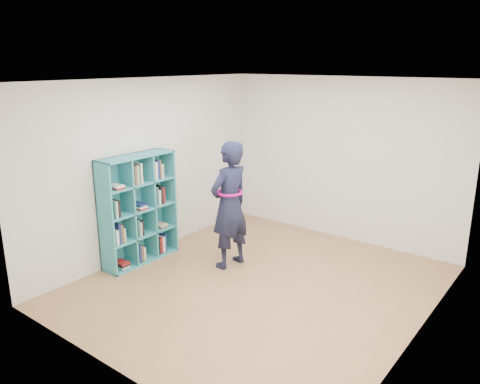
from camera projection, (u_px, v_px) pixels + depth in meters
The scene contains 9 objects.
floor at pixel (259, 285), 6.11m from camera, with size 4.50×4.50×0.00m, color #9A6A46.
ceiling at pixel (261, 81), 5.40m from camera, with size 4.50×4.50×0.00m, color white.
wall_left at pixel (150, 167), 6.93m from camera, with size 0.02×4.50×2.60m, color silver.
wall_right at pixel (426, 222), 4.58m from camera, with size 0.02×4.50×2.60m, color silver.
wall_back at pixel (341, 160), 7.47m from camera, with size 4.00×0.02×2.60m, color silver.
wall_front at pixel (109, 244), 4.04m from camera, with size 4.00×0.02×2.60m, color silver.
bookshelf at pixel (137, 210), 6.67m from camera, with size 0.34×1.18×1.57m.
person at pixel (229, 205), 6.47m from camera, with size 0.50×0.70×1.79m.
smartphone at pixel (227, 194), 6.58m from camera, with size 0.02×0.09×0.12m.
Camera 1 is at (3.20, -4.54, 2.83)m, focal length 35.00 mm.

